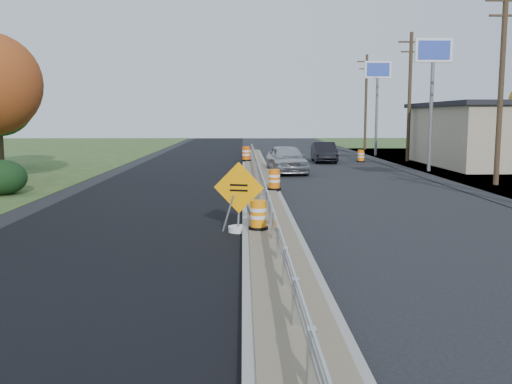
{
  "coord_description": "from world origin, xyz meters",
  "views": [
    {
      "loc": [
        -0.78,
        -18.19,
        3.32
      ],
      "look_at": [
        -0.39,
        -1.49,
        1.1
      ],
      "focal_mm": 40.0,
      "sensor_mm": 36.0,
      "label": 1
    }
  ],
  "objects_px": {
    "barrel_shoulder_mid": "(361,156)",
    "car_dark_mid": "(324,152)",
    "barrel_median_mid": "(274,180)",
    "barrel_median_far": "(246,154)",
    "caution_sign": "(239,215)",
    "barrel_median_near": "(258,215)",
    "car_silver": "(287,159)"
  },
  "relations": [
    {
      "from": "barrel_median_far",
      "to": "car_dark_mid",
      "type": "relative_size",
      "value": 0.22
    },
    {
      "from": "barrel_median_far",
      "to": "barrel_shoulder_mid",
      "type": "bearing_deg",
      "value": 11.4
    },
    {
      "from": "barrel_median_mid",
      "to": "barrel_median_near",
      "type": "bearing_deg",
      "value": -96.07
    },
    {
      "from": "barrel_median_mid",
      "to": "car_silver",
      "type": "bearing_deg",
      "value": 82.47
    },
    {
      "from": "barrel_median_near",
      "to": "car_dark_mid",
      "type": "distance_m",
      "value": 26.7
    },
    {
      "from": "caution_sign",
      "to": "barrel_median_far",
      "type": "relative_size",
      "value": 2.04
    },
    {
      "from": "car_silver",
      "to": "car_dark_mid",
      "type": "height_order",
      "value": "car_silver"
    },
    {
      "from": "barrel_median_far",
      "to": "car_dark_mid",
      "type": "distance_m",
      "value": 5.93
    },
    {
      "from": "barrel_median_near",
      "to": "barrel_median_mid",
      "type": "bearing_deg",
      "value": 83.93
    },
    {
      "from": "barrel_median_far",
      "to": "car_silver",
      "type": "distance_m",
      "value": 6.92
    },
    {
      "from": "caution_sign",
      "to": "car_silver",
      "type": "relative_size",
      "value": 0.41
    },
    {
      "from": "caution_sign",
      "to": "barrel_median_far",
      "type": "height_order",
      "value": "caution_sign"
    },
    {
      "from": "barrel_median_mid",
      "to": "barrel_median_far",
      "type": "height_order",
      "value": "barrel_median_far"
    },
    {
      "from": "caution_sign",
      "to": "barrel_median_mid",
      "type": "distance_m",
      "value": 7.98
    },
    {
      "from": "barrel_median_near",
      "to": "car_dark_mid",
      "type": "height_order",
      "value": "car_dark_mid"
    },
    {
      "from": "barrel_shoulder_mid",
      "to": "car_dark_mid",
      "type": "relative_size",
      "value": 0.2
    },
    {
      "from": "barrel_shoulder_mid",
      "to": "car_dark_mid",
      "type": "xyz_separation_m",
      "value": [
        -2.74,
        -0.08,
        0.31
      ]
    },
    {
      "from": "car_silver",
      "to": "car_dark_mid",
      "type": "bearing_deg",
      "value": 61.39
    },
    {
      "from": "barrel_median_mid",
      "to": "barrel_shoulder_mid",
      "type": "relative_size",
      "value": 0.98
    },
    {
      "from": "barrel_shoulder_mid",
      "to": "barrel_median_near",
      "type": "bearing_deg",
      "value": -107.49
    },
    {
      "from": "barrel_median_far",
      "to": "car_dark_mid",
      "type": "height_order",
      "value": "car_dark_mid"
    },
    {
      "from": "barrel_median_mid",
      "to": "barrel_shoulder_mid",
      "type": "bearing_deg",
      "value": 67.41
    },
    {
      "from": "caution_sign",
      "to": "barrel_median_far",
      "type": "distance_m",
      "value": 23.8
    },
    {
      "from": "car_silver",
      "to": "car_dark_mid",
      "type": "relative_size",
      "value": 1.1
    },
    {
      "from": "barrel_median_far",
      "to": "barrel_median_mid",
      "type": "bearing_deg",
      "value": -86.06
    },
    {
      "from": "barrel_median_far",
      "to": "car_silver",
      "type": "relative_size",
      "value": 0.2
    },
    {
      "from": "barrel_median_far",
      "to": "barrel_shoulder_mid",
      "type": "xyz_separation_m",
      "value": [
        8.45,
        1.7,
        -0.29
      ]
    },
    {
      "from": "barrel_median_far",
      "to": "barrel_shoulder_mid",
      "type": "relative_size",
      "value": 1.13
    },
    {
      "from": "barrel_median_near",
      "to": "car_silver",
      "type": "relative_size",
      "value": 0.16
    },
    {
      "from": "caution_sign",
      "to": "car_dark_mid",
      "type": "height_order",
      "value": "caution_sign"
    },
    {
      "from": "caution_sign",
      "to": "barrel_shoulder_mid",
      "type": "distance_m",
      "value": 26.98
    },
    {
      "from": "barrel_median_far",
      "to": "car_silver",
      "type": "bearing_deg",
      "value": -70.14
    }
  ]
}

